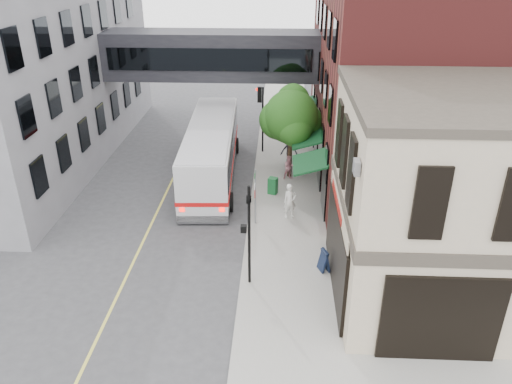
# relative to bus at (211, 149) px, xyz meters

# --- Properties ---
(ground) EXTENTS (120.00, 120.00, 0.00)m
(ground) POSITION_rel_bus_xyz_m (2.58, -12.94, -1.85)
(ground) COLOR #38383A
(ground) RESTS_ON ground
(sidewalk_main) EXTENTS (4.00, 60.00, 0.15)m
(sidewalk_main) POSITION_rel_bus_xyz_m (4.58, 1.06, -1.77)
(sidewalk_main) COLOR gray
(sidewalk_main) RESTS_ON ground
(corner_building) EXTENTS (10.19, 8.12, 8.45)m
(corner_building) POSITION_rel_bus_xyz_m (11.56, -10.94, 2.36)
(corner_building) COLOR #C0AE93
(corner_building) RESTS_ON ground
(brick_building) EXTENTS (13.76, 18.00, 14.00)m
(brick_building) POSITION_rel_bus_xyz_m (12.56, 2.06, 5.14)
(brick_building) COLOR #5A1D1C
(brick_building) RESTS_ON ground
(skyway_bridge) EXTENTS (14.00, 3.18, 3.00)m
(skyway_bridge) POSITION_rel_bus_xyz_m (-0.42, 5.06, 4.65)
(skyway_bridge) COLOR black
(skyway_bridge) RESTS_ON ground
(traffic_signal_near) EXTENTS (0.44, 0.22, 4.60)m
(traffic_signal_near) POSITION_rel_bus_xyz_m (2.95, -10.94, 1.13)
(traffic_signal_near) COLOR black
(traffic_signal_near) RESTS_ON sidewalk_main
(traffic_signal_far) EXTENTS (0.53, 0.28, 4.50)m
(traffic_signal_far) POSITION_rel_bus_xyz_m (2.84, 4.06, 1.49)
(traffic_signal_far) COLOR black
(traffic_signal_far) RESTS_ON sidewalk_main
(street_sign_pole) EXTENTS (0.08, 0.75, 3.00)m
(street_sign_pole) POSITION_rel_bus_xyz_m (2.98, -5.94, 0.08)
(street_sign_pole) COLOR gray
(street_sign_pole) RESTS_ON sidewalk_main
(street_tree) EXTENTS (3.80, 3.20, 5.60)m
(street_tree) POSITION_rel_bus_xyz_m (4.78, 0.28, 2.06)
(street_tree) COLOR #382619
(street_tree) RESTS_ON sidewalk_main
(lane_marking) EXTENTS (0.12, 40.00, 0.01)m
(lane_marking) POSITION_rel_bus_xyz_m (-2.42, -2.94, -1.84)
(lane_marking) COLOR #D8CC4C
(lane_marking) RESTS_ON ground
(bus) EXTENTS (3.41, 12.38, 3.30)m
(bus) POSITION_rel_bus_xyz_m (0.00, 0.00, 0.00)
(bus) COLOR silver
(bus) RESTS_ON ground
(pedestrian_a) EXTENTS (0.80, 0.66, 1.87)m
(pedestrian_a) POSITION_rel_bus_xyz_m (4.74, -5.19, -0.76)
(pedestrian_a) COLOR silver
(pedestrian_a) RESTS_ON sidewalk_main
(pedestrian_b) EXTENTS (0.84, 0.73, 1.50)m
(pedestrian_b) POSITION_rel_bus_xyz_m (4.77, -0.39, -0.95)
(pedestrian_b) COLOR pink
(pedestrian_b) RESTS_ON sidewalk_main
(pedestrian_c) EXTENTS (1.16, 0.71, 1.74)m
(pedestrian_c) POSITION_rel_bus_xyz_m (4.78, 2.10, -0.83)
(pedestrian_c) COLOR black
(pedestrian_c) RESTS_ON sidewalk_main
(newspaper_box) EXTENTS (0.60, 0.57, 0.97)m
(newspaper_box) POSITION_rel_bus_xyz_m (3.81, -2.44, -1.22)
(newspaper_box) COLOR #155F2B
(newspaper_box) RESTS_ON sidewalk_main
(sandwich_board) EXTENTS (0.54, 0.66, 1.01)m
(sandwich_board) POSITION_rel_bus_xyz_m (6.18, -9.93, -1.19)
(sandwich_board) COLOR black
(sandwich_board) RESTS_ON sidewalk_main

